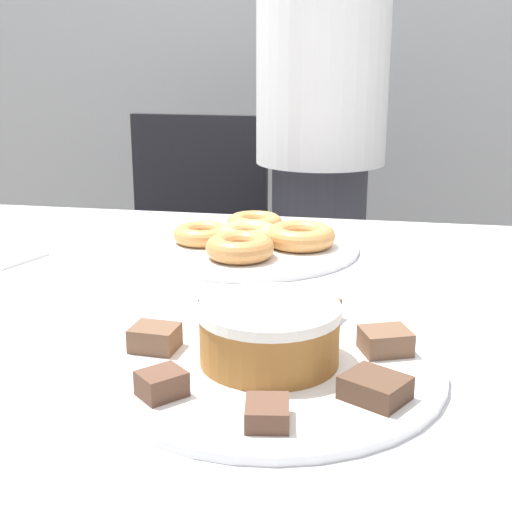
{
  "coord_description": "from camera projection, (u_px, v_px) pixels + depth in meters",
  "views": [
    {
      "loc": [
        0.19,
        -0.94,
        1.09
      ],
      "look_at": [
        0.01,
        0.03,
        0.8
      ],
      "focal_mm": 50.0,
      "sensor_mm": 36.0,
      "label": 1
    }
  ],
  "objects": [
    {
      "name": "lamington_3",
      "position": [
        375.0,
        388.0,
        0.71
      ],
      "size": [
        0.08,
        0.07,
        0.02
      ],
      "rotation": [
        0.0,
        0.0,
        5.76
      ],
      "color": "#513828",
      "rests_on": "plate_cake"
    },
    {
      "name": "donut_4",
      "position": [
        240.0,
        247.0,
        1.18
      ],
      "size": [
        0.11,
        0.11,
        0.04
      ],
      "color": "#C68447",
      "rests_on": "plate_donuts"
    },
    {
      "name": "donut_0",
      "position": [
        248.0,
        235.0,
        1.27
      ],
      "size": [
        0.11,
        0.11,
        0.03
      ],
      "color": "#E5AD66",
      "rests_on": "plate_donuts"
    },
    {
      "name": "plate_cake",
      "position": [
        269.0,
        365.0,
        0.8
      ],
      "size": [
        0.39,
        0.39,
        0.01
      ],
      "color": "white",
      "rests_on": "table"
    },
    {
      "name": "lamington_2",
      "position": [
        267.0,
        413.0,
        0.66
      ],
      "size": [
        0.05,
        0.05,
        0.02
      ],
      "rotation": [
        0.0,
        0.0,
        4.87
      ],
      "color": "brown",
      "rests_on": "plate_cake"
    },
    {
      "name": "donut_2",
      "position": [
        255.0,
        223.0,
        1.35
      ],
      "size": [
        0.11,
        0.11,
        0.03
      ],
      "color": "#D18E4C",
      "rests_on": "plate_donuts"
    },
    {
      "name": "lamington_1",
      "position": [
        162.0,
        384.0,
        0.71
      ],
      "size": [
        0.06,
        0.06,
        0.03
      ],
      "rotation": [
        0.0,
        0.0,
        3.97
      ],
      "color": "brown",
      "rests_on": "plate_cake"
    },
    {
      "name": "lamington_6",
      "position": [
        224.0,
        312.0,
        0.91
      ],
      "size": [
        0.08,
        0.08,
        0.02
      ],
      "rotation": [
        0.0,
        0.0,
        8.46
      ],
      "color": "#513828",
      "rests_on": "plate_cake"
    },
    {
      "name": "table",
      "position": [
        245.0,
        348.0,
        1.03
      ],
      "size": [
        1.72,
        1.08,
        0.74
      ],
      "color": "silver",
      "rests_on": "ground_plane"
    },
    {
      "name": "lamington_0",
      "position": [
        155.0,
        338.0,
        0.82
      ],
      "size": [
        0.06,
        0.05,
        0.03
      ],
      "rotation": [
        0.0,
        0.0,
        3.07
      ],
      "color": "brown",
      "rests_on": "plate_cake"
    },
    {
      "name": "plate_donuts",
      "position": [
        248.0,
        247.0,
        1.27
      ],
      "size": [
        0.39,
        0.39,
        0.01
      ],
      "color": "white",
      "rests_on": "table"
    },
    {
      "name": "person_standing",
      "position": [
        321.0,
        141.0,
        1.75
      ],
      "size": [
        0.32,
        0.32,
        1.64
      ],
      "color": "#383842",
      "rests_on": "ground_plane"
    },
    {
      "name": "donut_3",
      "position": [
        203.0,
        234.0,
        1.28
      ],
      "size": [
        0.11,
        0.11,
        0.03
      ],
      "color": "#D18E4C",
      "rests_on": "plate_donuts"
    },
    {
      "name": "frosted_cake",
      "position": [
        269.0,
        333.0,
        0.78
      ],
      "size": [
        0.16,
        0.16,
        0.07
      ],
      "color": "#9E662D",
      "rests_on": "plate_cake"
    },
    {
      "name": "office_chair_left",
      "position": [
        187.0,
        290.0,
        2.0
      ],
      "size": [
        0.45,
        0.45,
        0.91
      ],
      "rotation": [
        0.0,
        0.0,
        -0.02
      ],
      "color": "black",
      "rests_on": "ground_plane"
    },
    {
      "name": "lamington_4",
      "position": [
        385.0,
        341.0,
        0.82
      ],
      "size": [
        0.07,
        0.06,
        0.03
      ],
      "rotation": [
        0.0,
        0.0,
        6.66
      ],
      "color": "brown",
      "rests_on": "plate_cake"
    },
    {
      "name": "lamington_5",
      "position": [
        317.0,
        312.0,
        0.91
      ],
      "size": [
        0.06,
        0.07,
        0.03
      ],
      "rotation": [
        0.0,
        0.0,
        7.56
      ],
      "color": "brown",
      "rests_on": "plate_cake"
    },
    {
      "name": "donut_1",
      "position": [
        300.0,
        236.0,
        1.25
      ],
      "size": [
        0.12,
        0.12,
        0.04
      ],
      "color": "#D18E4C",
      "rests_on": "plate_donuts"
    }
  ]
}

